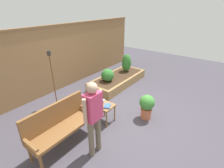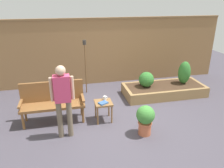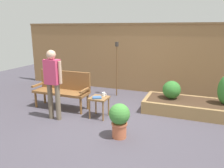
{
  "view_description": "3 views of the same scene",
  "coord_description": "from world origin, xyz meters",
  "px_view_note": "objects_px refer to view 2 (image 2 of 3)",
  "views": [
    {
      "loc": [
        -3.05,
        -2.13,
        2.74
      ],
      "look_at": [
        0.45,
        0.5,
        0.65
      ],
      "focal_mm": 27.07,
      "sensor_mm": 36.0,
      "label": 1
    },
    {
      "loc": [
        -1.14,
        -4.38,
        2.75
      ],
      "look_at": [
        -0.05,
        0.46,
        0.77
      ],
      "focal_mm": 35.04,
      "sensor_mm": 36.0,
      "label": 2
    },
    {
      "loc": [
        1.67,
        -4.26,
        2.01
      ],
      "look_at": [
        -0.15,
        0.44,
        0.73
      ],
      "focal_mm": 35.58,
      "sensor_mm": 36.0,
      "label": 3
    }
  ],
  "objects_px": {
    "potted_boxwood": "(145,118)",
    "shrub_near_bench": "(146,79)",
    "side_table": "(103,105)",
    "tiki_torch": "(85,57)",
    "garden_bench": "(53,99)",
    "person_by_bench": "(63,96)",
    "book_on_table": "(103,103)",
    "shrub_far_corner": "(184,73)",
    "cup_on_table": "(105,98)"
  },
  "relations": [
    {
      "from": "potted_boxwood",
      "to": "shrub_near_bench",
      "type": "relative_size",
      "value": 1.5
    },
    {
      "from": "side_table",
      "to": "tiki_torch",
      "type": "distance_m",
      "value": 1.89
    },
    {
      "from": "garden_bench",
      "to": "person_by_bench",
      "type": "bearing_deg",
      "value": -71.21
    },
    {
      "from": "garden_bench",
      "to": "book_on_table",
      "type": "bearing_deg",
      "value": -17.6
    },
    {
      "from": "shrub_near_bench",
      "to": "shrub_far_corner",
      "type": "relative_size",
      "value": 0.65
    },
    {
      "from": "garden_bench",
      "to": "person_by_bench",
      "type": "distance_m",
      "value": 0.87
    },
    {
      "from": "side_table",
      "to": "tiki_torch",
      "type": "bearing_deg",
      "value": 96.87
    },
    {
      "from": "shrub_far_corner",
      "to": "person_by_bench",
      "type": "distance_m",
      "value": 3.91
    },
    {
      "from": "tiki_torch",
      "to": "cup_on_table",
      "type": "bearing_deg",
      "value": -80.46
    },
    {
      "from": "shrub_far_corner",
      "to": "person_by_bench",
      "type": "xyz_separation_m",
      "value": [
        -3.57,
        -1.55,
        0.29
      ]
    },
    {
      "from": "side_table",
      "to": "shrub_far_corner",
      "type": "distance_m",
      "value": 2.9
    },
    {
      "from": "side_table",
      "to": "person_by_bench",
      "type": "height_order",
      "value": "person_by_bench"
    },
    {
      "from": "potted_boxwood",
      "to": "shrub_far_corner",
      "type": "height_order",
      "value": "shrub_far_corner"
    },
    {
      "from": "cup_on_table",
      "to": "shrub_far_corner",
      "type": "xyz_separation_m",
      "value": [
        2.62,
        0.98,
        0.12
      ]
    },
    {
      "from": "book_on_table",
      "to": "shrub_near_bench",
      "type": "height_order",
      "value": "shrub_near_bench"
    },
    {
      "from": "person_by_bench",
      "to": "shrub_near_bench",
      "type": "bearing_deg",
      "value": 33.2
    },
    {
      "from": "cup_on_table",
      "to": "book_on_table",
      "type": "xyz_separation_m",
      "value": [
        -0.08,
        -0.2,
        -0.03
      ]
    },
    {
      "from": "book_on_table",
      "to": "shrub_near_bench",
      "type": "bearing_deg",
      "value": 11.56
    },
    {
      "from": "tiki_torch",
      "to": "person_by_bench",
      "type": "xyz_separation_m",
      "value": [
        -0.69,
        -2.19,
        -0.18
      ]
    },
    {
      "from": "cup_on_table",
      "to": "shrub_near_bench",
      "type": "xyz_separation_m",
      "value": [
        1.41,
        0.98,
        -0.0
      ]
    },
    {
      "from": "person_by_bench",
      "to": "side_table",
      "type": "bearing_deg",
      "value": 27.04
    },
    {
      "from": "cup_on_table",
      "to": "potted_boxwood",
      "type": "relative_size",
      "value": 0.17
    },
    {
      "from": "shrub_near_bench",
      "to": "tiki_torch",
      "type": "height_order",
      "value": "tiki_torch"
    },
    {
      "from": "book_on_table",
      "to": "garden_bench",
      "type": "bearing_deg",
      "value": 135.84
    },
    {
      "from": "side_table",
      "to": "book_on_table",
      "type": "distance_m",
      "value": 0.13
    },
    {
      "from": "side_table",
      "to": "person_by_bench",
      "type": "xyz_separation_m",
      "value": [
        -0.89,
        -0.46,
        0.54
      ]
    },
    {
      "from": "shrub_near_bench",
      "to": "shrub_far_corner",
      "type": "xyz_separation_m",
      "value": [
        1.2,
        0.0,
        0.12
      ]
    },
    {
      "from": "garden_bench",
      "to": "tiki_torch",
      "type": "bearing_deg",
      "value": 57.28
    },
    {
      "from": "side_table",
      "to": "shrub_far_corner",
      "type": "xyz_separation_m",
      "value": [
        2.68,
        1.1,
        0.24
      ]
    },
    {
      "from": "person_by_bench",
      "to": "potted_boxwood",
      "type": "bearing_deg",
      "value": -10.24
    },
    {
      "from": "garden_bench",
      "to": "book_on_table",
      "type": "distance_m",
      "value": 1.18
    },
    {
      "from": "potted_boxwood",
      "to": "book_on_table",
      "type": "bearing_deg",
      "value": 138.77
    },
    {
      "from": "book_on_table",
      "to": "shrub_far_corner",
      "type": "distance_m",
      "value": 2.94
    },
    {
      "from": "potted_boxwood",
      "to": "tiki_torch",
      "type": "xyz_separation_m",
      "value": [
        -0.96,
        2.49,
        0.73
      ]
    },
    {
      "from": "side_table",
      "to": "shrub_near_bench",
      "type": "distance_m",
      "value": 1.84
    },
    {
      "from": "garden_bench",
      "to": "cup_on_table",
      "type": "bearing_deg",
      "value": -7.58
    },
    {
      "from": "book_on_table",
      "to": "tiki_torch",
      "type": "relative_size",
      "value": 0.12
    },
    {
      "from": "potted_boxwood",
      "to": "shrub_far_corner",
      "type": "xyz_separation_m",
      "value": [
        1.92,
        1.85,
        0.26
      ]
    },
    {
      "from": "side_table",
      "to": "potted_boxwood",
      "type": "relative_size",
      "value": 0.72
    },
    {
      "from": "tiki_torch",
      "to": "book_on_table",
      "type": "bearing_deg",
      "value": -83.97
    },
    {
      "from": "cup_on_table",
      "to": "tiki_torch",
      "type": "distance_m",
      "value": 1.74
    },
    {
      "from": "shrub_far_corner",
      "to": "tiki_torch",
      "type": "bearing_deg",
      "value": 167.47
    },
    {
      "from": "potted_boxwood",
      "to": "tiki_torch",
      "type": "relative_size",
      "value": 0.41
    },
    {
      "from": "person_by_bench",
      "to": "cup_on_table",
      "type": "bearing_deg",
      "value": 31.04
    },
    {
      "from": "book_on_table",
      "to": "person_by_bench",
      "type": "distance_m",
      "value": 1.05
    },
    {
      "from": "cup_on_table",
      "to": "potted_boxwood",
      "type": "height_order",
      "value": "potted_boxwood"
    },
    {
      "from": "shrub_near_bench",
      "to": "book_on_table",
      "type": "bearing_deg",
      "value": -141.88
    },
    {
      "from": "garden_bench",
      "to": "shrub_near_bench",
      "type": "bearing_deg",
      "value": 17.27
    },
    {
      "from": "side_table",
      "to": "shrub_far_corner",
      "type": "bearing_deg",
      "value": 22.24
    },
    {
      "from": "garden_bench",
      "to": "tiki_torch",
      "type": "xyz_separation_m",
      "value": [
        0.94,
        1.46,
        0.57
      ]
    }
  ]
}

